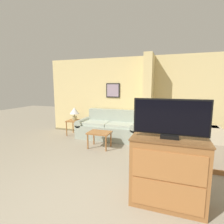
% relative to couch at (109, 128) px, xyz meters
% --- Properties ---
extents(wall_back, '(6.46, 0.16, 2.60)m').
position_rel_couch_xyz_m(wall_back, '(0.86, 0.48, 0.97)').
color(wall_back, '#DBC484').
rests_on(wall_back, ground_plane).
extents(wall_partition_pillar, '(0.24, 0.68, 2.60)m').
position_rel_couch_xyz_m(wall_partition_pillar, '(1.22, 0.08, 0.97)').
color(wall_partition_pillar, '#DBC484').
rests_on(wall_partition_pillar, ground_plane).
extents(couch, '(2.03, 0.84, 0.90)m').
position_rel_couch_xyz_m(couch, '(0.00, 0.00, 0.00)').
color(couch, '#99A393').
rests_on(couch, ground_plane).
extents(coffee_table, '(0.60, 0.47, 0.44)m').
position_rel_couch_xyz_m(coffee_table, '(0.06, -0.92, 0.05)').
color(coffee_table, '#996033').
rests_on(coffee_table, ground_plane).
extents(side_table, '(0.47, 0.47, 0.52)m').
position_rel_couch_xyz_m(side_table, '(-1.22, -0.06, 0.11)').
color(side_table, '#996033').
rests_on(side_table, ground_plane).
extents(table_lamp, '(0.32, 0.32, 0.44)m').
position_rel_couch_xyz_m(table_lamp, '(-1.22, -0.06, 0.49)').
color(table_lamp, tan).
rests_on(table_lamp, side_table).
extents(tv_dresser, '(1.03, 0.49, 0.99)m').
position_rel_couch_xyz_m(tv_dresser, '(1.87, -2.73, 0.17)').
color(tv_dresser, '#996033').
rests_on(tv_dresser, ground_plane).
extents(tv, '(0.99, 0.16, 0.54)m').
position_rel_couch_xyz_m(tv, '(1.87, -2.73, 0.93)').
color(tv, black).
rests_on(tv, tv_dresser).
extents(bed, '(1.74, 1.93, 0.59)m').
position_rel_couch_xyz_m(bed, '(2.32, -0.58, -0.03)').
color(bed, '#996033').
rests_on(bed, ground_plane).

